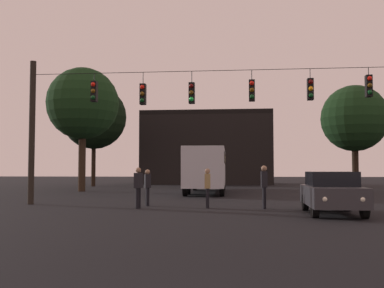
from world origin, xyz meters
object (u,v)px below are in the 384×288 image
object	(u,v)px
car_near_right	(332,192)
tree_right_far	(83,104)
pedestrian_crossing_left	(147,185)
pedestrian_crossing_right	(138,185)
pedestrian_near_bus	(264,184)
city_bus	(207,166)
pedestrian_crossing_center	(207,186)
tree_left_silhouette	(354,119)
tree_behind_building	(94,117)

from	to	relation	value
car_near_right	tree_right_far	distance (m)	22.90
pedestrian_crossing_left	pedestrian_crossing_right	xyz separation A→B (m)	(-0.13, -1.29, 0.05)
pedestrian_near_bus	city_bus	bearing A→B (deg)	104.02
pedestrian_crossing_center	tree_left_silhouette	xyz separation A→B (m)	(11.20, 21.59, 5.08)
pedestrian_crossing_left	pedestrian_crossing_center	xyz separation A→B (m)	(2.70, -0.80, 0.03)
pedestrian_crossing_right	tree_left_silhouette	xyz separation A→B (m)	(14.02, 22.08, 5.06)
tree_behind_building	tree_right_far	distance (m)	10.95
pedestrian_crossing_center	tree_right_far	world-z (taller)	tree_right_far
tree_behind_building	pedestrian_crossing_right	bearing A→B (deg)	-68.36
pedestrian_near_bus	tree_behind_building	bearing A→B (deg)	121.27
tree_right_far	pedestrian_crossing_left	bearing A→B (deg)	-60.30
pedestrian_crossing_left	tree_behind_building	bearing A→B (deg)	112.95
pedestrian_crossing_right	tree_right_far	bearing A→B (deg)	117.10
pedestrian_near_bus	tree_behind_building	xyz separation A→B (m)	(-15.20, 25.02, 5.78)
tree_left_silhouette	tree_right_far	distance (m)	22.77
pedestrian_crossing_left	pedestrian_crossing_right	bearing A→B (deg)	-95.61
city_bus	tree_left_silhouette	xyz separation A→B (m)	(12.13, 8.72, 4.14)
pedestrian_near_bus	tree_left_silhouette	size ratio (longest dim) A/B	0.20
car_near_right	pedestrian_crossing_right	world-z (taller)	pedestrian_crossing_right
pedestrian_crossing_left	tree_right_far	xyz separation A→B (m)	(-7.63, 13.38, 5.63)
pedestrian_crossing_center	pedestrian_near_bus	world-z (taller)	pedestrian_near_bus
pedestrian_crossing_right	tree_left_silhouette	world-z (taller)	tree_left_silhouette
city_bus	pedestrian_crossing_right	xyz separation A→B (m)	(-1.89, -13.36, -0.91)
city_bus	pedestrian_crossing_right	size ratio (longest dim) A/B	6.56
pedestrian_crossing_left	car_near_right	bearing A→B (deg)	-22.11
city_bus	pedestrian_crossing_center	xyz separation A→B (m)	(0.94, -12.87, -0.93)
car_near_right	pedestrian_near_bus	bearing A→B (deg)	139.29
pedestrian_crossing_right	car_near_right	bearing A→B (deg)	-12.75
car_near_right	pedestrian_crossing_center	bearing A→B (deg)	154.86
car_near_right	pedestrian_crossing_center	size ratio (longest dim) A/B	2.65
pedestrian_crossing_right	tree_right_far	world-z (taller)	tree_right_far
pedestrian_near_bus	tree_left_silhouette	bearing A→B (deg)	67.84
pedestrian_crossing_right	tree_behind_building	distance (m)	27.86
pedestrian_near_bus	pedestrian_crossing_right	bearing A→B (deg)	-176.71
city_bus	pedestrian_crossing_center	distance (m)	12.94
pedestrian_crossing_right	tree_left_silhouette	bearing A→B (deg)	57.58
car_near_right	pedestrian_crossing_center	distance (m)	5.12
tree_left_silhouette	tree_right_far	bearing A→B (deg)	-161.01
pedestrian_crossing_right	pedestrian_near_bus	size ratio (longest dim) A/B	0.95
pedestrian_near_bus	pedestrian_crossing_left	bearing A→B (deg)	168.81
tree_left_silhouette	city_bus	bearing A→B (deg)	-144.30
car_near_right	pedestrian_crossing_right	distance (m)	7.65
car_near_right	pedestrian_crossing_center	world-z (taller)	pedestrian_crossing_center
city_bus	pedestrian_near_bus	world-z (taller)	city_bus
pedestrian_crossing_center	tree_right_far	distance (m)	18.42
pedestrian_near_bus	tree_right_far	xyz separation A→B (m)	(-12.66, 14.37, 5.53)
pedestrian_near_bus	car_near_right	bearing A→B (deg)	-40.71
tree_left_silhouette	pedestrian_crossing_right	bearing A→B (deg)	-122.42
tree_right_far	car_near_right	bearing A→B (deg)	-47.55
pedestrian_crossing_center	tree_right_far	xyz separation A→B (m)	(-10.33, 14.18, 5.60)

